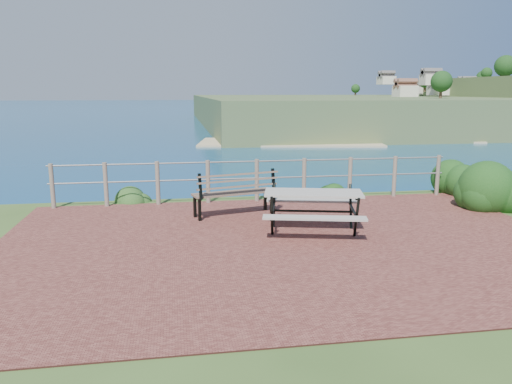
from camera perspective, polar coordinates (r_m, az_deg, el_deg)
ground at (r=8.70m, az=3.69°, el=-5.88°), size 10.00×7.00×0.12m
ocean at (r=208.11m, az=-8.87°, el=10.67°), size 1200.00×1200.00×0.00m
safety_railing at (r=11.76m, az=0.09°, el=1.62°), size 9.40×0.10×1.00m
picnic_table at (r=9.28m, az=6.54°, el=-1.74°), size 1.90×1.51×0.75m
park_bench at (r=10.41m, az=-2.56°, el=0.69°), size 1.79×0.85×0.98m
shrub_right_front at (r=12.30m, az=25.54°, el=-1.81°), size 1.31×1.31×1.87m
shrub_right_edge at (r=13.64m, az=21.32°, el=-0.25°), size 1.08×1.08×1.55m
shrub_lip_west at (r=12.11m, az=-14.09°, el=-1.21°), size 0.76×0.76×0.50m
shrub_lip_east at (r=13.02m, az=8.70°, el=-0.12°), size 0.70×0.70×0.42m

